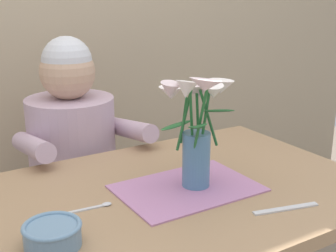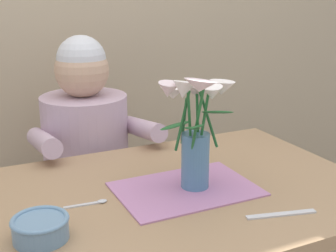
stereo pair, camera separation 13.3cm
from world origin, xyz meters
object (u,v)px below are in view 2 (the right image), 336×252
object	(u,v)px
seated_person	(88,176)
ceramic_bowl	(40,227)
dinner_knife	(281,214)
flower_vase	(195,122)

from	to	relation	value
seated_person	ceramic_bowl	size ratio (longest dim) A/B	8.35
ceramic_bowl	dinner_knife	size ratio (longest dim) A/B	0.72
ceramic_bowl	dinner_knife	bearing A→B (deg)	-14.39
dinner_knife	ceramic_bowl	bearing A→B (deg)	179.52
seated_person	dinner_knife	xyz separation A→B (m)	(0.27, -0.88, 0.18)
seated_person	ceramic_bowl	bearing A→B (deg)	-112.02
seated_person	dinner_knife	distance (m)	0.94
seated_person	dinner_knife	world-z (taller)	seated_person
ceramic_bowl	flower_vase	bearing A→B (deg)	11.76
flower_vase	ceramic_bowl	size ratio (longest dim) A/B	2.57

